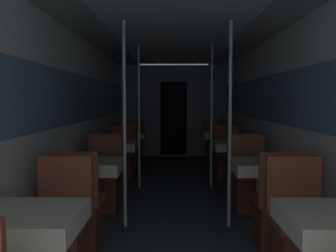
{
  "coord_description": "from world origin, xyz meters",
  "views": [
    {
      "loc": [
        -0.06,
        -1.35,
        1.37
      ],
      "look_at": [
        -0.1,
        2.53,
        1.1
      ],
      "focal_mm": 40.0,
      "sensor_mm": 36.0,
      "label": 1
    }
  ],
  "objects_px": {
    "chair_right_far_1": "(250,187)",
    "chair_right_far_3": "(215,149)",
    "support_pole_left_2": "(139,117)",
    "chair_left_near_3": "(126,157)",
    "chair_left_near_2": "(111,177)",
    "chair_left_near_1": "(79,217)",
    "dining_table_right_1": "(262,172)",
    "chair_left_far_0": "(60,242)",
    "chair_left_far_1": "(103,186)",
    "chair_right_near_2": "(241,177)",
    "support_pole_right_2": "(211,117)",
    "dining_table_left_3": "(130,138)",
    "support_pole_right_1": "(230,125)",
    "chair_right_far_2": "(227,162)",
    "chair_right_near_3": "(223,157)",
    "dining_table_right_3": "(219,138)",
    "dining_table_left_0": "(28,230)",
    "dining_table_right_2": "(234,149)",
    "support_pole_left_1": "(125,125)",
    "chair_left_far_2": "(122,162)",
    "dining_table_left_1": "(93,171)",
    "chair_right_near_1": "(277,218)",
    "chair_right_far_0": "(300,242)",
    "chair_left_far_3": "(133,149)"
  },
  "relations": [
    {
      "from": "support_pole_left_2",
      "to": "chair_right_far_3",
      "type": "bearing_deg",
      "value": 58.77
    },
    {
      "from": "chair_left_far_2",
      "to": "dining_table_right_2",
      "type": "xyz_separation_m",
      "value": [
        1.83,
        -0.61,
        0.31
      ]
    },
    {
      "from": "chair_left_far_1",
      "to": "chair_right_far_3",
      "type": "height_order",
      "value": "same"
    },
    {
      "from": "chair_right_near_2",
      "to": "chair_right_far_2",
      "type": "height_order",
      "value": "same"
    },
    {
      "from": "chair_right_near_2",
      "to": "dining_table_right_3",
      "type": "distance_m",
      "value": 2.46
    },
    {
      "from": "support_pole_left_1",
      "to": "chair_left_near_2",
      "type": "height_order",
      "value": "support_pole_left_1"
    },
    {
      "from": "chair_right_far_1",
      "to": "support_pole_right_1",
      "type": "height_order",
      "value": "support_pole_right_1"
    },
    {
      "from": "support_pole_left_2",
      "to": "chair_left_near_3",
      "type": "height_order",
      "value": "support_pole_left_2"
    },
    {
      "from": "chair_right_near_2",
      "to": "dining_table_right_3",
      "type": "bearing_deg",
      "value": 90.0
    },
    {
      "from": "chair_right_far_1",
      "to": "support_pole_right_2",
      "type": "bearing_deg",
      "value": -73.88
    },
    {
      "from": "dining_table_left_1",
      "to": "chair_right_near_1",
      "type": "xyz_separation_m",
      "value": [
        1.83,
        -0.61,
        -0.31
      ]
    },
    {
      "from": "chair_left_far_2",
      "to": "dining_table_right_1",
      "type": "bearing_deg",
      "value": 126.87
    },
    {
      "from": "support_pole_right_2",
      "to": "dining_table_right_2",
      "type": "bearing_deg",
      "value": 0.0
    },
    {
      "from": "chair_right_far_2",
      "to": "chair_right_near_3",
      "type": "relative_size",
      "value": 1.0
    },
    {
      "from": "chair_left_far_1",
      "to": "dining_table_right_3",
      "type": "height_order",
      "value": "chair_left_far_1"
    },
    {
      "from": "chair_left_far_1",
      "to": "support_pole_right_1",
      "type": "relative_size",
      "value": 0.42
    },
    {
      "from": "chair_right_near_2",
      "to": "dining_table_right_3",
      "type": "height_order",
      "value": "chair_right_near_2"
    },
    {
      "from": "chair_left_near_3",
      "to": "chair_right_far_2",
      "type": "height_order",
      "value": "same"
    },
    {
      "from": "dining_table_left_0",
      "to": "support_pole_left_1",
      "type": "height_order",
      "value": "support_pole_left_1"
    },
    {
      "from": "chair_left_far_0",
      "to": "chair_left_far_1",
      "type": "xyz_separation_m",
      "value": [
        0.0,
        1.82,
        0.0
      ]
    },
    {
      "from": "chair_left_near_1",
      "to": "dining_table_right_1",
      "type": "xyz_separation_m",
      "value": [
        1.83,
        0.61,
        0.31
      ]
    },
    {
      "from": "dining_table_left_3",
      "to": "chair_right_far_3",
      "type": "xyz_separation_m",
      "value": [
        1.83,
        0.61,
        -0.31
      ]
    },
    {
      "from": "chair_right_far_0",
      "to": "chair_right_far_3",
      "type": "height_order",
      "value": "same"
    },
    {
      "from": "dining_table_left_3",
      "to": "support_pole_right_1",
      "type": "xyz_separation_m",
      "value": [
        1.48,
        -3.65,
        0.5
      ]
    },
    {
      "from": "chair_right_near_2",
      "to": "chair_right_far_2",
      "type": "distance_m",
      "value": 1.23
    },
    {
      "from": "chair_left_near_2",
      "to": "chair_right_far_1",
      "type": "relative_size",
      "value": 1.0
    },
    {
      "from": "dining_table_left_3",
      "to": "support_pole_right_2",
      "type": "relative_size",
      "value": 0.33
    },
    {
      "from": "dining_table_left_0",
      "to": "dining_table_right_2",
      "type": "height_order",
      "value": "same"
    },
    {
      "from": "support_pole_left_2",
      "to": "dining_table_right_3",
      "type": "xyz_separation_m",
      "value": [
        1.48,
        1.82,
        -0.5
      ]
    },
    {
      "from": "chair_right_far_1",
      "to": "dining_table_right_3",
      "type": "height_order",
      "value": "chair_right_far_1"
    },
    {
      "from": "chair_left_near_3",
      "to": "chair_left_far_0",
      "type": "bearing_deg",
      "value": -90.0
    },
    {
      "from": "chair_right_far_0",
      "to": "chair_left_near_3",
      "type": "bearing_deg",
      "value": -66.71
    },
    {
      "from": "dining_table_right_1",
      "to": "support_pole_right_2",
      "type": "relative_size",
      "value": 0.33
    },
    {
      "from": "support_pole_left_1",
      "to": "support_pole_left_2",
      "type": "xyz_separation_m",
      "value": [
        0.0,
        1.82,
        0.0
      ]
    },
    {
      "from": "dining_table_left_0",
      "to": "chair_left_far_2",
      "type": "distance_m",
      "value": 4.27
    },
    {
      "from": "dining_table_left_0",
      "to": "support_pole_right_1",
      "type": "xyz_separation_m",
      "value": [
        1.48,
        1.82,
        0.5
      ]
    },
    {
      "from": "chair_right_far_3",
      "to": "chair_left_far_2",
      "type": "bearing_deg",
      "value": 44.94
    },
    {
      "from": "chair_left_far_0",
      "to": "chair_left_far_2",
      "type": "height_order",
      "value": "same"
    },
    {
      "from": "chair_left_far_0",
      "to": "support_pole_left_2",
      "type": "xyz_separation_m",
      "value": [
        0.35,
        3.04,
        0.81
      ]
    },
    {
      "from": "chair_left_near_2",
      "to": "support_pole_right_2",
      "type": "bearing_deg",
      "value": 22.52
    },
    {
      "from": "support_pole_right_1",
      "to": "support_pole_right_2",
      "type": "distance_m",
      "value": 1.82
    },
    {
      "from": "chair_left_near_3",
      "to": "chair_right_near_2",
      "type": "height_order",
      "value": "same"
    },
    {
      "from": "dining_table_left_3",
      "to": "dining_table_right_3",
      "type": "xyz_separation_m",
      "value": [
        1.83,
        0.0,
        0.0
      ]
    },
    {
      "from": "chair_left_near_1",
      "to": "chair_left_far_3",
      "type": "xyz_separation_m",
      "value": [
        0.0,
        4.87,
        0.0
      ]
    },
    {
      "from": "chair_left_far_0",
      "to": "chair_right_far_3",
      "type": "distance_m",
      "value": 5.77
    },
    {
      "from": "chair_left_far_1",
      "to": "dining_table_left_3",
      "type": "bearing_deg",
      "value": -90.0
    },
    {
      "from": "chair_left_far_0",
      "to": "chair_left_near_3",
      "type": "distance_m",
      "value": 4.25
    },
    {
      "from": "support_pole_left_2",
      "to": "dining_table_left_3",
      "type": "bearing_deg",
      "value": 100.86
    },
    {
      "from": "chair_right_far_1",
      "to": "chair_right_far_3",
      "type": "xyz_separation_m",
      "value": [
        0.0,
        3.65,
        0.0
      ]
    },
    {
      "from": "chair_left_far_0",
      "to": "chair_right_near_3",
      "type": "bearing_deg",
      "value": -113.29
    }
  ]
}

